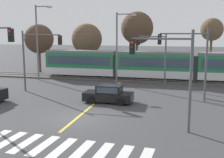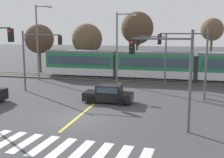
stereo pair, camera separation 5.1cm
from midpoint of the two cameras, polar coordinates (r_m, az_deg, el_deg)
ground_plane at (r=20.09m, az=-7.25°, el=-7.91°), size 200.00×200.00×0.00m
track_bed at (r=35.65m, az=2.37°, el=0.04°), size 120.00×4.00×0.18m
rail_near at (r=34.93m, az=2.14°, el=0.08°), size 120.00×0.08×0.10m
rail_far at (r=36.32m, az=2.60°, el=0.44°), size 120.00×0.08×0.10m
light_rail_tram at (r=34.81m, az=8.67°, el=2.96°), size 28.00×2.64×3.43m
crosswalk_stripe_3 at (r=17.06m, az=-20.29°, el=-11.68°), size 0.74×2.83×0.01m
crosswalk_stripe_4 at (r=16.43m, az=-17.19°, el=-12.33°), size 0.74×2.83×0.01m
crosswalk_stripe_5 at (r=15.86m, az=-13.83°, el=-12.99°), size 0.74×2.83×0.01m
crosswalk_stripe_6 at (r=15.35m, az=-10.22°, el=-13.64°), size 0.74×2.83×0.01m
crosswalk_stripe_7 at (r=14.90m, az=-6.36°, el=-14.29°), size 0.74×2.83×0.01m
crosswalk_stripe_8 at (r=14.52m, az=-2.25°, el=-14.90°), size 0.74×2.83×0.01m
crosswalk_stripe_9 at (r=14.22m, az=2.08°, el=-15.46°), size 0.74×2.83×0.01m
lane_centre_line at (r=25.41m, az=-2.51°, el=-4.09°), size 0.20×17.55×0.01m
sedan_crossing at (r=24.11m, az=-0.78°, el=-3.13°), size 4.21×1.94×1.52m
traffic_light_far_right at (r=31.21m, az=8.78°, el=5.55°), size 3.25×0.38×5.84m
traffic_light_near_right at (r=16.97m, az=11.55°, el=2.62°), size 3.75×0.38×6.14m
traffic_light_mid_left at (r=28.92m, az=-15.17°, el=5.45°), size 4.25×0.38×6.10m
traffic_light_mid_right at (r=25.17m, az=15.45°, el=5.10°), size 4.25×0.38×6.35m
street_lamp_west at (r=36.05m, az=-14.77°, el=8.00°), size 2.22×0.28×9.21m
street_lamp_centre at (r=31.89m, az=1.32°, el=7.14°), size 2.26×0.28×8.12m
bare_tree_far_west at (r=43.22m, az=-14.64°, el=7.88°), size 4.30×4.30×7.10m
bare_tree_west at (r=40.65m, az=-5.18°, el=8.10°), size 4.36×4.36×7.16m
bare_tree_east at (r=38.61m, az=5.09°, el=10.26°), size 4.38×4.38×8.69m
bare_tree_far_east at (r=38.36m, az=19.58°, el=9.35°), size 2.88×2.88×7.72m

